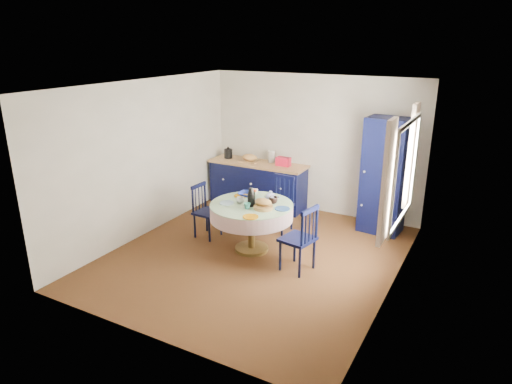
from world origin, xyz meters
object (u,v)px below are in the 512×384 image
Objects in this scene: pantry_cabinet at (384,176)px; dining_table at (252,212)px; cobalt_bowl at (246,194)px; mug_a at (240,200)px; chair_right at (300,238)px; chair_left at (206,210)px; kitchen_counter at (258,183)px; chair_far at (280,203)px; mug_d at (255,192)px; mug_b at (247,206)px; mug_c at (273,200)px.

pantry_cabinet is 1.54× the size of dining_table.
mug_a is at bearing -76.22° from cobalt_bowl.
chair_left is at bearing -89.80° from chair_right.
chair_far is at bearing -44.87° from kitchen_counter.
chair_far is 0.65m from mug_d.
kitchen_counter reaches higher than cobalt_bowl.
kitchen_counter is 19.24× the size of mug_d.
mug_d is at bearing 108.30° from mug_b.
chair_right is 8.04× the size of mug_a.
pantry_cabinet is 2.20× the size of chair_left.
chair_right is 0.82m from mug_c.
dining_table is 0.94m from chair_far.
cobalt_bowl is (0.62, -1.52, 0.34)m from kitchen_counter.
chair_left is 7.27× the size of mug_a.
pantry_cabinet is 2.44m from mug_a.
mug_a is at bearing -69.57° from kitchen_counter.
kitchen_counter is at bearing 141.31° from chair_far.
chair_far is at bearing 70.69° from mug_d.
kitchen_counter is at bearing 116.77° from mug_d.
chair_left is at bearing 172.96° from dining_table.
chair_far reaches higher than mug_a.
mug_c is (0.23, 0.38, 0.01)m from mug_b.
dining_table is (0.88, -1.80, 0.19)m from kitchen_counter.
mug_d is (-0.20, 0.60, 0.00)m from mug_b.
kitchen_counter is 1.68m from cobalt_bowl.
kitchen_counter is 1.61m from mug_d.
pantry_cabinet reaches higher than mug_d.
mug_b is at bearing -38.07° from mug_a.
pantry_cabinet is 14.52× the size of mug_c.
mug_a is at bearing -153.51° from mug_c.
kitchen_counter is 1.25m from chair_far.
chair_right is (1.76, -2.04, 0.05)m from kitchen_counter.
mug_d is (-0.43, 0.22, -0.01)m from mug_c.
pantry_cabinet is 2.14m from mug_d.
chair_left is at bearing -159.44° from mug_d.
dining_table reaches higher than chair_right.
mug_d is at bearing -66.05° from chair_left.
mug_d is (0.01, 0.44, -0.00)m from mug_a.
kitchen_counter reaches higher than chair_right.
mug_c is (0.44, 0.22, 0.00)m from mug_a.
chair_left is 8.79× the size of mug_d.
pantry_cabinet is 1.98m from mug_c.
chair_right is at bearing -10.68° from mug_a.
mug_a is 1.21× the size of mug_d.
dining_table is 0.36m from mug_c.
mug_b is 0.39× the size of cobalt_bowl.
mug_b is 0.63m from mug_d.
mug_b is at bearing -80.85° from dining_table.
mug_c is at bearing -11.16° from cobalt_bowl.
mug_c reaches higher than mug_d.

